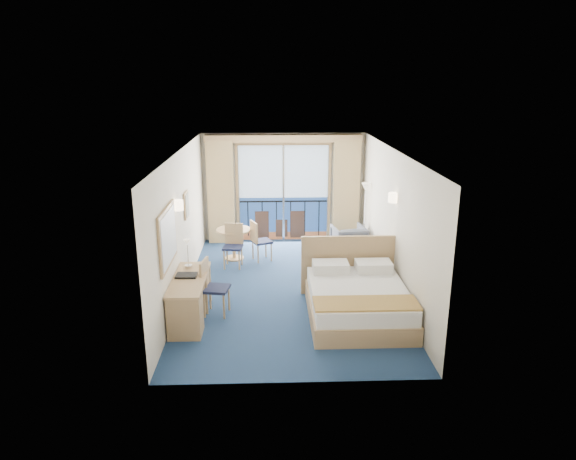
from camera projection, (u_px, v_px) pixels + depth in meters
The scene contains 22 objects.
floor at pixel (288, 288), 10.09m from camera, with size 6.50×6.50×0.00m, color navy.
room_walls at pixel (288, 200), 9.59m from camera, with size 4.04×6.54×2.72m.
balcony_door at pixel (283, 196), 12.85m from camera, with size 2.36×0.03×2.52m.
curtain_left at pixel (221, 192), 12.62m from camera, with size 0.65×0.22×2.55m, color tan.
curtain_right at pixel (346, 191), 12.72m from camera, with size 0.65×0.22×2.55m, color tan.
pelmet at pixel (283, 138), 12.33m from camera, with size 3.80×0.25×0.18m, color tan.
mirror at pixel (168, 237), 8.14m from camera, with size 0.05×1.25×0.95m.
wall_print at pixel (186, 205), 10.00m from camera, with size 0.04×0.42×0.52m.
sconce_left at pixel (178, 205), 8.92m from camera, with size 0.18×0.18×0.18m, color #FCDDB0.
sconce_right at pixel (393, 198), 9.49m from camera, with size 0.18×0.18×0.18m, color #FCDDB0.
bed at pixel (357, 299), 8.84m from camera, with size 1.82×2.17×1.15m.
nightstand at pixel (376, 271), 10.22m from camera, with size 0.44×0.42×0.58m, color #987950.
phone at pixel (376, 255), 10.15m from camera, with size 0.17×0.13×0.07m, color white.
armchair at pixel (349, 240), 12.00m from camera, with size 0.73×0.75×0.68m, color #424850.
floor_lamp at pixel (365, 200), 11.91m from camera, with size 0.23×0.23×1.66m.
desk at pixel (186, 307), 8.28m from camera, with size 0.55×1.61×0.75m.
desk_chair at pixel (211, 284), 8.86m from camera, with size 0.50×0.50×0.99m.
folder at pixel (186, 275), 8.67m from camera, with size 0.35×0.26×0.03m, color black.
desk_lamp at pixel (187, 247), 8.98m from camera, with size 0.13×0.13×0.50m.
round_table at pixel (234, 236), 11.61m from camera, with size 0.78×0.78×0.70m.
table_chair_a at pixel (259, 239), 11.50m from camera, with size 0.53×0.52×0.92m.
table_chair_b at pixel (233, 243), 11.17m from camera, with size 0.45×0.46×0.94m.
Camera 1 is at (-0.34, -9.34, 3.97)m, focal length 32.00 mm.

